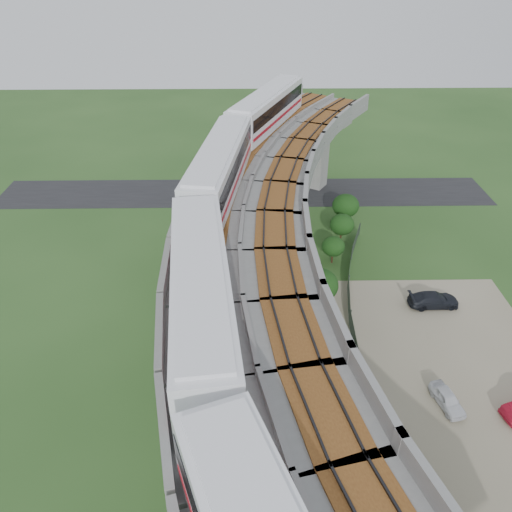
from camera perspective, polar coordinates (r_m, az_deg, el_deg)
The scene contains 15 objects.
ground at distance 37.62m, azimuth -1.50°, elevation -12.83°, with size 160.00×160.00×0.00m, color #2B4F1F.
dirt_lot at distance 38.66m, azimuth 20.39°, elevation -13.91°, with size 18.00×26.00×0.04m, color gray.
asphalt_road at distance 62.40m, azimuth -1.35°, elevation 7.27°, with size 60.00×8.00×0.03m, color #232326.
viaduct at distance 31.96m, azimuth 5.18°, elevation -1.27°, with size 19.58×73.98×11.40m.
metro_train at distance 30.11m, azimuth -1.17°, elevation 3.83°, with size 10.69×61.34×3.64m.
fence at distance 38.22m, azimuth 13.58°, elevation -11.53°, with size 3.87×38.73×1.50m.
tree_0 at distance 54.89m, azimuth 10.21°, elevation 5.69°, with size 2.90×2.90×3.60m.
tree_1 at distance 51.23m, azimuth 9.80°, elevation 3.56°, with size 2.48×2.48×3.34m.
tree_2 at distance 48.24m, azimuth 8.82°, elevation 1.09°, with size 2.23×2.23×2.80m.
tree_3 at distance 41.41m, azimuth 7.23°, elevation -3.30°, with size 3.18×3.18×4.03m.
tree_4 at distance 37.10m, azimuth 8.73°, elevation -9.45°, with size 2.64×2.64×3.30m.
tree_5 at distance 33.98m, azimuth 9.84°, elevation -14.22°, with size 2.97×2.97×3.55m.
tree_6 at distance 30.68m, azimuth 13.81°, elevation -23.55°, with size 2.32×2.32×2.77m.
car_white at distance 37.25m, azimuth 21.03°, elevation -15.02°, with size 1.27×3.17×1.08m, color white.
car_dark at distance 45.40m, azimuth 19.63°, elevation -4.72°, with size 1.75×4.30×1.25m, color black.
Camera 1 is at (0.52, -26.33, 26.87)m, focal length 35.00 mm.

